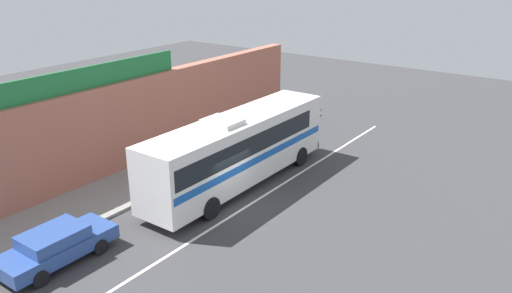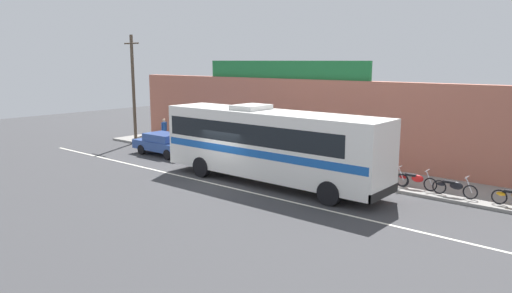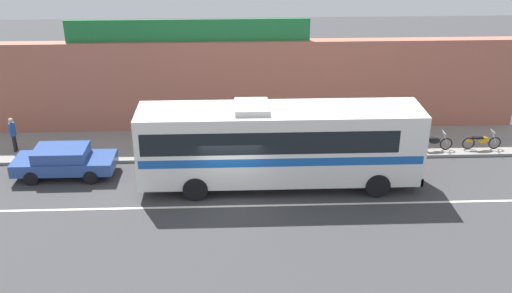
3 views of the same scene
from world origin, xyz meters
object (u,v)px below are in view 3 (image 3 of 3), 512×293
(motorcycle_red, at_px, (396,141))
(pedestrian_far_right, at_px, (217,125))
(parked_car, at_px, (64,161))
(motorcycle_green, at_px, (481,141))
(motorcycle_black, at_px, (433,142))
(motorcycle_blue, at_px, (371,143))
(intercity_bus, at_px, (278,142))
(pedestrian_by_curb, at_px, (264,130))
(pedestrian_far_left, at_px, (13,132))

(motorcycle_red, height_order, pedestrian_far_right, pedestrian_far_right)
(parked_car, xyz_separation_m, motorcycle_red, (15.49, 1.91, -0.17))
(motorcycle_green, height_order, motorcycle_red, same)
(motorcycle_black, relative_size, motorcycle_blue, 0.97)
(intercity_bus, xyz_separation_m, pedestrian_far_right, (-2.68, 4.43, -0.99))
(motorcycle_blue, height_order, pedestrian_by_curb, pedestrian_by_curb)
(motorcycle_green, relative_size, pedestrian_far_right, 1.19)
(intercity_bus, distance_m, motorcycle_black, 8.49)
(pedestrian_far_left, distance_m, pedestrian_by_curb, 12.07)
(parked_car, distance_m, motorcycle_black, 17.34)
(motorcycle_green, bearing_deg, intercity_bus, -163.34)
(motorcycle_red, height_order, pedestrian_by_curb, pedestrian_by_curb)
(pedestrian_far_left, relative_size, pedestrian_by_curb, 1.01)
(motorcycle_black, xyz_separation_m, pedestrian_by_curb, (-8.19, 0.46, 0.57))
(intercity_bus, bearing_deg, motorcycle_red, 27.93)
(motorcycle_green, relative_size, motorcycle_red, 0.98)
(intercity_bus, distance_m, pedestrian_far_left, 13.04)
(parked_car, xyz_separation_m, motorcycle_black, (17.25, 1.75, -0.17))
(motorcycle_green, relative_size, pedestrian_far_left, 1.12)
(motorcycle_black, bearing_deg, motorcycle_red, 174.75)
(intercity_bus, bearing_deg, motorcycle_green, 16.66)
(motorcycle_black, height_order, pedestrian_far_left, pedestrian_far_left)
(motorcycle_green, xyz_separation_m, pedestrian_far_left, (-22.67, 0.67, 0.58))
(intercity_bus, height_order, pedestrian_far_left, intercity_bus)
(motorcycle_black, distance_m, pedestrian_far_right, 10.57)
(parked_car, distance_m, pedestrian_by_curb, 9.34)
(pedestrian_far_left, bearing_deg, motorcycle_red, -1.66)
(motorcycle_green, bearing_deg, motorcycle_black, -179.45)
(intercity_bus, bearing_deg, parked_car, 172.29)
(parked_car, relative_size, pedestrian_far_left, 2.57)
(motorcycle_red, bearing_deg, pedestrian_far_right, 171.91)
(motorcycle_blue, distance_m, pedestrian_far_right, 7.58)
(pedestrian_by_curb, bearing_deg, parked_car, -166.32)
(pedestrian_far_left, relative_size, pedestrian_far_right, 1.07)
(pedestrian_far_left, bearing_deg, motorcycle_black, -1.97)
(motorcycle_blue, relative_size, pedestrian_far_left, 1.15)
(pedestrian_far_right, bearing_deg, motorcycle_red, -8.09)
(intercity_bus, xyz_separation_m, motorcycle_blue, (4.77, 3.08, -1.50))
(motorcycle_blue, relative_size, pedestrian_by_curb, 1.15)
(motorcycle_blue, xyz_separation_m, motorcycle_red, (1.26, 0.11, 0.00))
(motorcycle_green, distance_m, motorcycle_blue, 5.44)
(motorcycle_green, height_order, pedestrian_far_left, pedestrian_far_left)
(motorcycle_red, bearing_deg, motorcycle_black, -5.25)
(intercity_bus, distance_m, parked_car, 9.64)
(motorcycle_blue, distance_m, pedestrian_by_curb, 5.21)
(parked_car, relative_size, pedestrian_far_right, 2.74)
(intercity_bus, distance_m, pedestrian_by_curb, 3.63)
(pedestrian_by_curb, bearing_deg, motorcycle_blue, -4.50)
(pedestrian_by_curb, bearing_deg, motorcycle_black, -3.20)
(parked_car, distance_m, motorcycle_blue, 14.34)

